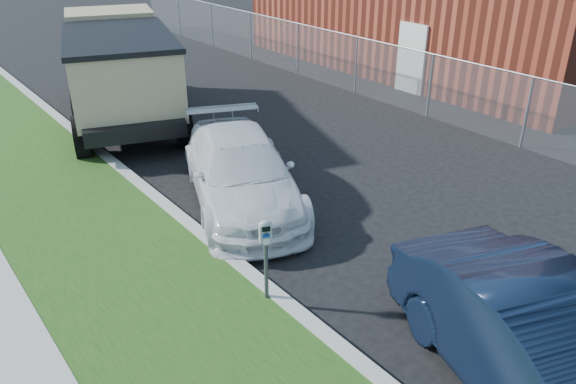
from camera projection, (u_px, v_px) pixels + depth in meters
ground at (383, 240)px, 10.16m from camera, size 120.00×120.00×0.00m
streetside at (31, 299)px, 8.50m from camera, size 6.12×50.00×0.15m
chainlink_fence at (357, 54)px, 17.83m from camera, size 0.06×30.06×30.00m
brick_building at (453, 5)px, 21.42m from camera, size 9.20×14.20×4.17m
parking_meter at (266, 243)px, 8.01m from camera, size 0.22×0.18×1.33m
white_wagon at (240, 170)px, 11.23m from camera, size 3.64×5.15×1.39m
navy_sedan at (549, 354)px, 6.46m from camera, size 2.97×4.93×1.53m
dump_truck at (119, 65)px, 15.54m from camera, size 4.51×7.29×2.69m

